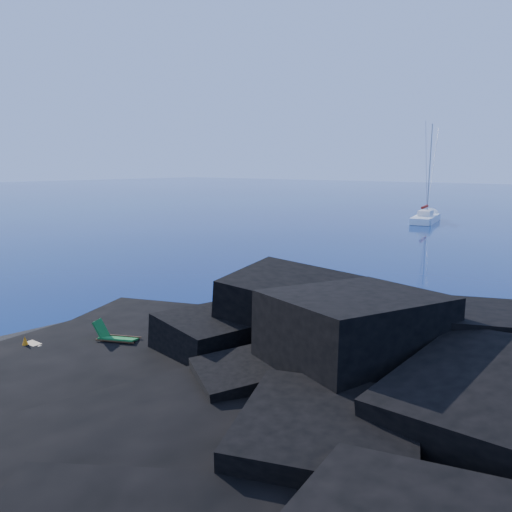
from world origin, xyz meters
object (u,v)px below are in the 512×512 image
(deck_chair, at_px, (118,333))
(sunbather, at_px, (33,345))
(marker_cone, at_px, (25,344))
(sailboat, at_px, (426,222))

(deck_chair, height_order, sunbather, deck_chair)
(sunbather, bearing_deg, deck_chair, 42.63)
(deck_chair, height_order, marker_cone, deck_chair)
(sailboat, height_order, deck_chair, sailboat)
(sailboat, height_order, sunbather, sailboat)
(deck_chair, bearing_deg, sunbather, -161.60)
(sailboat, relative_size, marker_cone, 20.32)
(sunbather, height_order, marker_cone, marker_cone)
(sunbather, xyz_separation_m, marker_cone, (-0.04, -0.26, 0.12))
(deck_chair, xyz_separation_m, marker_cone, (-2.28, -2.49, -0.26))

